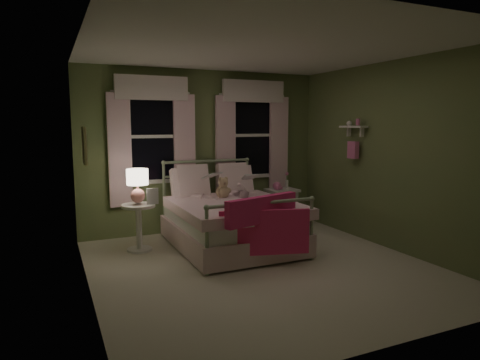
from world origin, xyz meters
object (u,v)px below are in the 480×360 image
bed (230,220)px  teddy_bear (223,189)px  nightstand_left (139,221)px  child_left (201,180)px  child_right (236,176)px  nightstand_right (282,195)px  table_lamp (137,182)px

bed → teddy_bear: bearing=90.0°
nightstand_left → teddy_bear: bearing=-2.5°
bed → child_left: size_ratio=2.89×
child_left → nightstand_left: 1.08m
child_left → child_right: size_ratio=0.93×
teddy_bear → nightstand_right: 1.35m
bed → teddy_bear: (-0.00, 0.26, 0.41)m
nightstand_left → table_lamp: 0.54m
bed → nightstand_right: (1.25, 0.70, 0.17)m
bed → table_lamp: 1.39m
nightstand_left → child_right: bearing=4.0°
child_left → nightstand_right: size_ratio=1.10×
teddy_bear → table_lamp: table_lamp is taller
child_right → nightstand_left: (-1.51, -0.11, -0.53)m
child_left → child_right: (0.56, 0.00, 0.03)m
bed → nightstand_right: bearing=29.2°
teddy_bear → table_lamp: size_ratio=0.70×
child_right → nightstand_left: 1.60m
nightstand_left → nightstand_right: bearing=8.8°
child_left → nightstand_left: size_ratio=1.08×
teddy_bear → nightstand_left: bearing=177.5°
child_right → teddy_bear: (-0.28, -0.16, -0.16)m
child_right → nightstand_right: (0.97, 0.28, -0.40)m
child_right → teddy_bear: bearing=35.4°
teddy_bear → nightstand_right: size_ratio=0.51×
child_left → table_lamp: size_ratio=1.51×
bed → nightstand_left: 1.27m
nightstand_left → nightstand_right: (2.48, 0.39, 0.13)m
teddy_bear → nightstand_right: teddy_bear is taller
bed → nightstand_right: size_ratio=3.18×
nightstand_right → teddy_bear: bearing=-160.7°
table_lamp → child_right: bearing=4.0°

